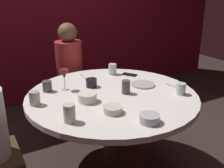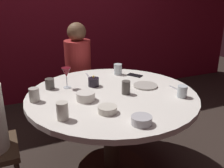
% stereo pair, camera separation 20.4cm
% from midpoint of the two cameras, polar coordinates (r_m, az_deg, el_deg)
% --- Properties ---
extents(back_wall, '(6.00, 0.10, 2.60)m').
position_cam_midpoint_polar(back_wall, '(3.68, -16.77, 16.07)').
color(back_wall, maroon).
rests_on(back_wall, ground).
extents(dining_table, '(1.35, 1.35, 0.73)m').
position_cam_midpoint_polar(dining_table, '(2.12, -2.76, -5.83)').
color(dining_table, silver).
rests_on(dining_table, ground).
extents(seated_diner_back, '(0.40, 0.40, 1.18)m').
position_cam_midpoint_polar(seated_diner_back, '(2.90, -11.36, 4.11)').
color(seated_diner_back, '#3F2D1E').
rests_on(seated_diner_back, ground).
extents(candle_holder, '(0.09, 0.09, 0.09)m').
position_cam_midpoint_polar(candle_holder, '(2.21, -7.18, 0.24)').
color(candle_holder, black).
rests_on(candle_holder, dining_table).
extents(wine_glass, '(0.08, 0.08, 0.18)m').
position_cam_midpoint_polar(wine_glass, '(2.15, -13.15, 1.94)').
color(wine_glass, silver).
rests_on(wine_glass, dining_table).
extents(dinner_plate, '(0.21, 0.21, 0.01)m').
position_cam_midpoint_polar(dinner_plate, '(2.24, 4.21, -0.15)').
color(dinner_plate, '#B2ADA3').
rests_on(dinner_plate, dining_table).
extents(cell_phone, '(0.13, 0.16, 0.01)m').
position_cam_midpoint_polar(cell_phone, '(2.50, 1.55, 2.04)').
color(cell_phone, black).
rests_on(cell_phone, dining_table).
extents(bowl_serving_large, '(0.13, 0.13, 0.05)m').
position_cam_midpoint_polar(bowl_serving_large, '(1.63, 4.67, -7.64)').
color(bowl_serving_large, '#B7B7BC').
rests_on(bowl_serving_large, dining_table).
extents(bowl_salad_center, '(0.14, 0.14, 0.06)m').
position_cam_midpoint_polar(bowl_salad_center, '(1.93, -8.43, -2.98)').
color(bowl_salad_center, silver).
rests_on(bowl_salad_center, dining_table).
extents(bowl_small_white, '(0.13, 0.13, 0.05)m').
position_cam_midpoint_polar(bowl_small_white, '(1.75, -3.17, -5.69)').
color(bowl_small_white, beige).
rests_on(bowl_small_white, dining_table).
extents(cup_near_candle, '(0.08, 0.08, 0.12)m').
position_cam_midpoint_polar(cup_near_candle, '(1.65, -12.88, -6.36)').
color(cup_near_candle, beige).
rests_on(cup_near_candle, dining_table).
extents(cup_by_left_diner, '(0.08, 0.08, 0.09)m').
position_cam_midpoint_polar(cup_by_left_diner, '(2.08, 12.20, -1.08)').
color(cup_by_left_diner, silver).
rests_on(cup_by_left_diner, dining_table).
extents(cup_by_right_diner, '(0.08, 0.08, 0.10)m').
position_cam_midpoint_polar(cup_by_right_diner, '(2.51, -2.22, 3.25)').
color(cup_by_right_diner, silver).
rests_on(cup_by_right_diner, dining_table).
extents(cup_center_front, '(0.07, 0.07, 0.11)m').
position_cam_midpoint_polar(cup_center_front, '(2.05, 0.24, -0.71)').
color(cup_center_front, '#4C4742').
rests_on(cup_center_front, dining_table).
extents(cup_far_edge, '(0.07, 0.07, 0.09)m').
position_cam_midpoint_polar(cup_far_edge, '(2.18, -16.65, -0.50)').
color(cup_far_edge, '#4C4742').
rests_on(cup_far_edge, dining_table).
extents(cup_beside_wine, '(0.08, 0.08, 0.10)m').
position_cam_midpoint_polar(cup_beside_wine, '(1.96, -19.52, -3.00)').
color(cup_beside_wine, '#B2ADA3').
rests_on(cup_beside_wine, dining_table).
extents(fork_near_plate, '(0.04, 0.18, 0.01)m').
position_cam_midpoint_polar(fork_near_plate, '(2.46, -8.66, 1.47)').
color(fork_near_plate, '#B7B7BC').
rests_on(fork_near_plate, dining_table).
extents(knife_near_plate, '(0.04, 0.18, 0.01)m').
position_cam_midpoint_polar(knife_near_plate, '(2.23, 10.97, -0.63)').
color(knife_near_plate, '#B7B7BC').
rests_on(knife_near_plate, dining_table).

